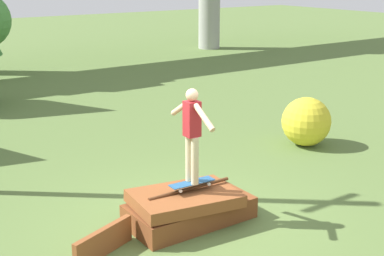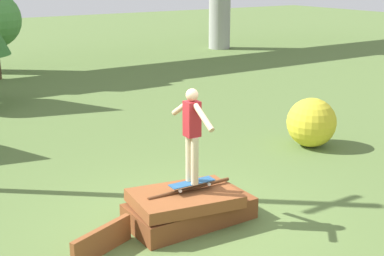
{
  "view_description": "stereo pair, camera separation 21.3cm",
  "coord_description": "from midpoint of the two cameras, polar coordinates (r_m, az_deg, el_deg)",
  "views": [
    {
      "loc": [
        -4.48,
        -6.58,
        3.96
      ],
      "look_at": [
        0.02,
        -0.03,
        1.6
      ],
      "focal_mm": 50.0,
      "sensor_mm": 36.0,
      "label": 1
    },
    {
      "loc": [
        -4.3,
        -6.7,
        3.96
      ],
      "look_at": [
        0.02,
        -0.03,
        1.6
      ],
      "focal_mm": 50.0,
      "sensor_mm": 36.0,
      "label": 2
    }
  ],
  "objects": [
    {
      "name": "bush_yellow_flowering",
      "position": [
        12.65,
        13.09,
        0.57
      ],
      "size": [
        1.14,
        1.14,
        1.14
      ],
      "color": "gold",
      "rests_on": "ground_plane"
    },
    {
      "name": "scrap_plank_loose",
      "position": [
        7.97,
        -8.81,
        -11.79
      ],
      "size": [
        1.08,
        0.5,
        0.41
      ],
      "color": "brown",
      "rests_on": "ground_plane"
    },
    {
      "name": "skateboard",
      "position": [
        8.6,
        0.71,
        -5.88
      ],
      "size": [
        0.77,
        0.24,
        0.09
      ],
      "color": "#23517F",
      "rests_on": "scrap_pile"
    },
    {
      "name": "skater",
      "position": [
        8.3,
        0.73,
        -0.16
      ],
      "size": [
        0.23,
        1.19,
        1.53
      ],
      "color": "#C6B78E",
      "rests_on": "skateboard"
    },
    {
      "name": "ground_plane",
      "position": [
        8.89,
        0.47,
        -9.9
      ],
      "size": [
        80.0,
        80.0,
        0.0
      ],
      "primitive_type": "plane",
      "color": "#567038"
    },
    {
      "name": "scrap_pile",
      "position": [
        8.75,
        0.31,
        -8.43
      ],
      "size": [
        2.02,
        1.23,
        0.6
      ],
      "color": "brown",
      "rests_on": "ground_plane"
    }
  ]
}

